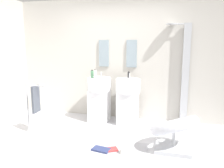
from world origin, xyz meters
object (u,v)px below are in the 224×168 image
at_px(pedestal_sink_right, 128,99).
at_px(magazine_navy, 101,149).
at_px(shower_column, 185,72).
at_px(soap_bottle_black, 129,75).
at_px(pedestal_sink_left, 99,97).
at_px(lounge_chair, 174,129).
at_px(soap_bottle_green, 92,74).
at_px(soap_bottle_white, 95,74).
at_px(towel_rack, 34,100).
at_px(coffee_mug, 122,151).
at_px(magazine_red, 111,150).

distance_m(pedestal_sink_right, magazine_navy, 1.44).
distance_m(shower_column, soap_bottle_black, 1.13).
distance_m(magazine_navy, soap_bottle_black, 1.80).
height_order(pedestal_sink_left, lounge_chair, pedestal_sink_left).
height_order(lounge_chair, magazine_navy, lounge_chair).
xyz_separation_m(pedestal_sink_left, soap_bottle_black, (0.60, 0.16, 0.49)).
xyz_separation_m(soap_bottle_green, soap_bottle_white, (0.08, -0.05, 0.01)).
height_order(towel_rack, coffee_mug, towel_rack).
xyz_separation_m(magazine_navy, soap_bottle_black, (0.13, 1.51, 0.98)).
bearing_deg(lounge_chair, soap_bottle_white, 150.67).
distance_m(magazine_navy, soap_bottle_green, 1.73).
relative_size(pedestal_sink_left, magazine_red, 4.89).
relative_size(towel_rack, magazine_red, 4.45).
distance_m(pedestal_sink_left, shower_column, 1.84).
height_order(magazine_red, soap_bottle_green, soap_bottle_green).
bearing_deg(magazine_red, towel_rack, 135.90).
bearing_deg(shower_column, soap_bottle_white, -166.44).
bearing_deg(magazine_navy, soap_bottle_black, 95.45).
xyz_separation_m(soap_bottle_green, soap_bottle_black, (0.72, 0.23, -0.02)).
bearing_deg(soap_bottle_white, coffee_mug, -55.84).
distance_m(towel_rack, magazine_red, 1.71).
relative_size(towel_rack, soap_bottle_black, 7.08).
bearing_deg(pedestal_sink_right, magazine_red, -90.36).
distance_m(shower_column, soap_bottle_white, 1.82).
bearing_deg(towel_rack, coffee_mug, -13.79).
distance_m(lounge_chair, magazine_red, 1.04).
xyz_separation_m(pedestal_sink_left, shower_column, (1.72, 0.31, 0.56)).
relative_size(lounge_chair, magazine_navy, 3.93).
bearing_deg(lounge_chair, shower_column, 82.93).
relative_size(pedestal_sink_left, magazine_navy, 3.71).
distance_m(magazine_red, soap_bottle_black, 1.77).
relative_size(magazine_red, soap_bottle_white, 1.10).
xyz_separation_m(pedestal_sink_left, magazine_navy, (0.46, -1.35, -0.50)).
relative_size(lounge_chair, soap_bottle_black, 8.23).
xyz_separation_m(pedestal_sink_right, soap_bottle_white, (-0.66, -0.12, 0.52)).
bearing_deg(towel_rack, lounge_chair, -1.69).
distance_m(towel_rack, magazine_navy, 1.59).
relative_size(coffee_mug, soap_bottle_white, 0.42).
bearing_deg(shower_column, pedestal_sink_left, -169.83).
bearing_deg(soap_bottle_white, magazine_red, -61.30).
bearing_deg(magazine_navy, lounge_chair, 27.42).
relative_size(pedestal_sink_left, soap_bottle_white, 5.38).
bearing_deg(towel_rack, magazine_red, -13.32).
bearing_deg(towel_rack, soap_bottle_white, 42.45).
height_order(pedestal_sink_left, soap_bottle_white, soap_bottle_white).
relative_size(magazine_navy, soap_bottle_white, 1.45).
height_order(magazine_navy, coffee_mug, coffee_mug).
height_order(pedestal_sink_right, shower_column, shower_column).
relative_size(magazine_red, magazine_navy, 0.76).
height_order(pedestal_sink_left, magazine_navy, pedestal_sink_left).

